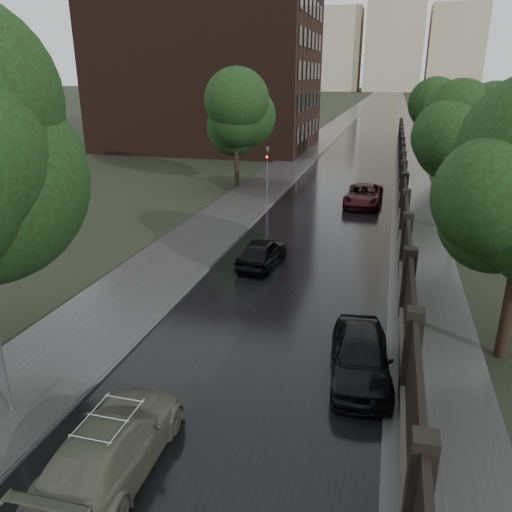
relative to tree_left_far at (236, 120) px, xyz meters
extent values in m
plane|color=black|center=(8.00, -30.00, -5.24)|extent=(800.00, 800.00, 0.00)
cube|color=black|center=(8.00, 160.00, -5.23)|extent=(8.00, 420.00, 0.02)
cube|color=#2D2D2D|center=(2.00, 160.00, -5.16)|extent=(4.00, 420.00, 0.16)
cube|color=#2D2D2D|center=(13.50, 160.00, -5.20)|extent=(3.00, 420.00, 0.08)
cube|color=#383533|center=(12.60, 2.00, -4.99)|extent=(0.40, 75.00, 0.50)
cube|color=black|center=(12.60, 2.00, -3.74)|extent=(0.15, 75.00, 2.00)
cube|color=black|center=(12.60, 40.00, -3.89)|extent=(0.45, 0.45, 2.70)
cylinder|color=black|center=(0.00, 0.00, -2.32)|extent=(0.36, 0.36, 5.85)
sphere|color=black|center=(0.00, 0.00, 0.02)|extent=(4.25, 4.25, 4.25)
cylinder|color=black|center=(15.50, -8.00, -2.48)|extent=(0.36, 0.36, 5.53)
sphere|color=black|center=(15.50, -8.00, -0.27)|extent=(4.08, 4.08, 4.08)
cylinder|color=black|center=(15.50, 10.00, -2.48)|extent=(0.36, 0.36, 5.53)
sphere|color=black|center=(15.50, 10.00, -0.27)|extent=(4.08, 4.08, 4.08)
cylinder|color=#59595E|center=(3.70, -5.00, -3.74)|extent=(0.12, 0.12, 3.00)
imported|color=#59595E|center=(3.70, -5.00, -1.74)|extent=(0.16, 0.20, 1.00)
sphere|color=#FF0C0C|center=(3.70, -5.15, -1.89)|extent=(0.14, 0.14, 0.14)
cube|color=black|center=(-10.00, 22.00, 4.76)|extent=(24.00, 18.00, 20.00)
cube|color=tan|center=(-24.00, 270.00, 16.76)|extent=(28.00, 22.00, 44.00)
cube|color=tan|center=(40.00, 270.00, 16.76)|extent=(28.00, 22.00, 44.00)
cube|color=tan|center=(8.00, 270.00, 24.76)|extent=(30.00, 30.00, 60.00)
imported|color=#4E5141|center=(6.20, -29.56, -4.55)|extent=(2.07, 4.83, 1.39)
imported|color=black|center=(6.20, -16.15, -4.59)|extent=(1.87, 3.97, 1.31)
imported|color=black|center=(11.27, -24.36, -4.52)|extent=(2.15, 4.42, 1.45)
imported|color=black|center=(10.05, -3.23, -4.53)|extent=(2.55, 5.18, 1.41)
camera|label=1|loc=(11.60, -37.36, 3.15)|focal=35.00mm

